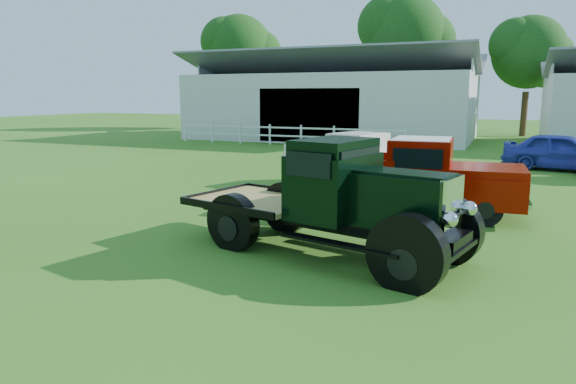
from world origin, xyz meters
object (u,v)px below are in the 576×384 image
at_px(vintage_flatbed, 329,197).
at_px(misc_car_blue, 563,152).
at_px(red_pickup, 416,176).
at_px(white_pickup, 355,162).

xyz_separation_m(vintage_flatbed, misc_car_blue, (4.93, 13.76, -0.33)).
relative_size(vintage_flatbed, red_pickup, 1.04).
bearing_deg(misc_car_blue, white_pickup, 149.90).
bearing_deg(white_pickup, vintage_flatbed, -58.23).
distance_m(vintage_flatbed, white_pickup, 6.60).
distance_m(vintage_flatbed, misc_car_blue, 14.62).
distance_m(red_pickup, white_pickup, 3.32).
bearing_deg(red_pickup, misc_car_blue, 64.23).
height_order(vintage_flatbed, misc_car_blue, vintage_flatbed).
bearing_deg(white_pickup, red_pickup, -27.41).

